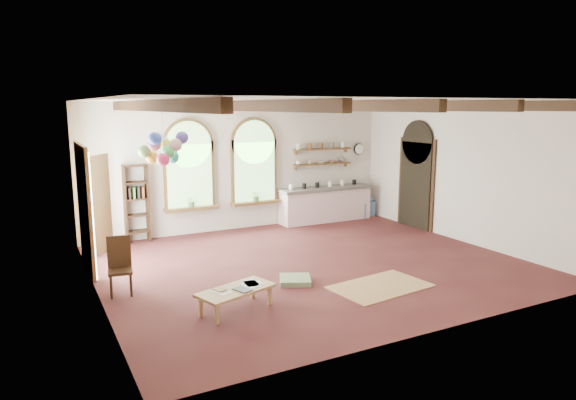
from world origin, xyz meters
TOP-DOWN VIEW (x-y plane):
  - floor at (0.00, 0.00)m, footprint 8.00×8.00m
  - ceiling_beams at (0.00, 0.00)m, footprint 6.20×6.80m
  - window_left at (-1.40, 3.43)m, footprint 1.30×0.28m
  - window_right at (0.30, 3.43)m, footprint 1.30×0.28m
  - left_doorway at (-3.95, 1.80)m, footprint 0.10×1.90m
  - right_doorway at (3.95, 1.50)m, footprint 0.10×1.30m
  - kitchen_counter at (2.30, 3.20)m, footprint 2.68×0.62m
  - wall_shelf_lower at (2.30, 3.38)m, footprint 1.70×0.24m
  - wall_shelf_upper at (2.30, 3.38)m, footprint 1.70×0.24m
  - wall_clock at (3.55, 3.45)m, footprint 0.32×0.04m
  - bookshelf at (-2.70, 3.32)m, footprint 0.53×0.32m
  - coffee_table at (-2.20, -1.51)m, footprint 1.32×0.91m
  - side_chair at (-3.65, 0.02)m, footprint 0.44×0.44m
  - floor_mat at (0.41, -1.70)m, footprint 1.80×1.24m
  - floor_cushion at (-0.80, -0.82)m, footprint 0.72×0.72m
  - water_jug_a at (3.44, 3.06)m, footprint 0.28×0.28m
  - water_jug_b at (3.82, 3.20)m, footprint 0.28×0.28m
  - balloon_cluster at (-2.64, 0.80)m, footprint 0.88×0.88m
  - table_book at (-2.51, -1.48)m, footprint 0.22×0.26m
  - tablet at (-2.13, -1.60)m, footprint 0.28×0.32m
  - potted_plant_left at (-1.40, 3.32)m, footprint 0.27×0.23m
  - potted_plant_right at (0.30, 3.32)m, footprint 0.27×0.23m
  - shelf_cup_a at (1.55, 3.38)m, footprint 0.12×0.10m
  - shelf_cup_b at (1.90, 3.38)m, footprint 0.10×0.10m
  - shelf_bowl_a at (2.25, 3.38)m, footprint 0.22×0.22m
  - shelf_bowl_b at (2.60, 3.38)m, footprint 0.20×0.20m
  - shelf_vase at (2.95, 3.38)m, footprint 0.18×0.18m

SIDE VIEW (x-z plane):
  - floor at x=0.00m, z-range 0.00..0.00m
  - floor_mat at x=0.41m, z-range 0.00..0.02m
  - floor_cushion at x=-0.80m, z-range 0.00..0.09m
  - water_jug_a at x=3.44m, z-range -0.04..0.51m
  - water_jug_b at x=3.82m, z-range -0.04..0.51m
  - side_chair at x=-3.65m, z-range -0.21..0.77m
  - coffee_table at x=-2.20m, z-range 0.13..0.48m
  - tablet at x=-2.13m, z-range 0.35..0.36m
  - table_book at x=-2.51m, z-range 0.35..0.36m
  - kitchen_counter at x=2.30m, z-range 0.01..0.95m
  - potted_plant_left at x=-1.40m, z-range 0.70..1.00m
  - potted_plant_right at x=0.30m, z-range 0.70..1.00m
  - bookshelf at x=-2.70m, z-range 0.00..1.80m
  - right_doorway at x=3.95m, z-range -0.10..2.30m
  - left_doorway at x=-3.95m, z-range -0.10..2.40m
  - wall_shelf_lower at x=2.30m, z-range 1.53..1.57m
  - shelf_bowl_a at x=2.25m, z-range 1.57..1.62m
  - shelf_bowl_b at x=2.60m, z-range 1.57..1.63m
  - shelf_cup_b at x=1.90m, z-range 1.57..1.66m
  - shelf_cup_a at x=1.55m, z-range 1.57..1.67m
  - window_left at x=-1.40m, z-range 0.53..2.73m
  - window_right at x=0.30m, z-range 0.53..2.73m
  - shelf_vase at x=2.95m, z-range 1.57..1.76m
  - wall_clock at x=3.55m, z-range 1.74..2.06m
  - wall_shelf_upper at x=2.30m, z-range 1.93..1.97m
  - balloon_cluster at x=-2.64m, z-range 1.78..2.92m
  - ceiling_beams at x=0.00m, z-range 3.01..3.19m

